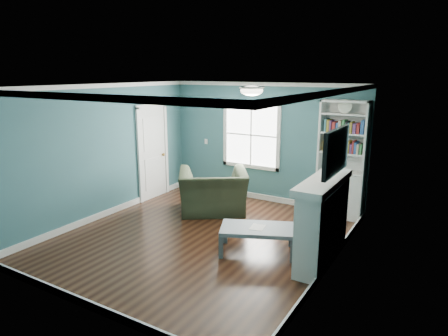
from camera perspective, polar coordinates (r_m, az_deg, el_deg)
The scene contains 13 objects.
floor at distance 7.08m, azimuth -3.36°, elevation -9.89°, with size 5.00×5.00×0.00m, color black.
room_walls at distance 6.61m, azimuth -3.54°, elevation 2.79°, with size 5.00×5.00×5.00m.
trim at distance 6.68m, azimuth -3.50°, elevation -0.12°, with size 4.50×5.00×2.60m.
window at distance 8.89m, azimuth 3.91°, elevation 4.72°, with size 1.40×0.06×1.50m.
bookshelf at distance 8.11m, azimuth 16.39°, elevation -0.46°, with size 0.90×0.35×2.31m.
fireplace at distance 6.18m, azimuth 14.00°, elevation -7.51°, with size 0.44×1.58×1.30m.
tv at distance 5.85m, azimuth 15.73°, elevation 2.32°, with size 0.06×1.10×0.65m, color black.
door at distance 9.13m, azimuth -10.12°, elevation 2.37°, with size 0.12×0.98×2.17m.
ceiling_fixture at distance 6.12m, azimuth 3.98°, elevation 11.05°, with size 0.38×0.38×0.15m.
light_switch at distance 9.53m, azimuth -2.58°, elevation 3.81°, with size 0.08×0.01×0.12m, color white.
recliner at distance 8.11m, azimuth -1.58°, elevation -2.35°, with size 1.35×0.88×1.18m, color #232C1B.
coffee_table at distance 6.43m, azimuth 4.77°, elevation -8.89°, with size 1.31×1.04×0.42m.
paper_sheet at distance 6.41m, azimuth 4.81°, elevation -8.41°, with size 0.21×0.27×0.00m, color white.
Camera 1 is at (3.66, -5.36, 2.82)m, focal length 32.00 mm.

